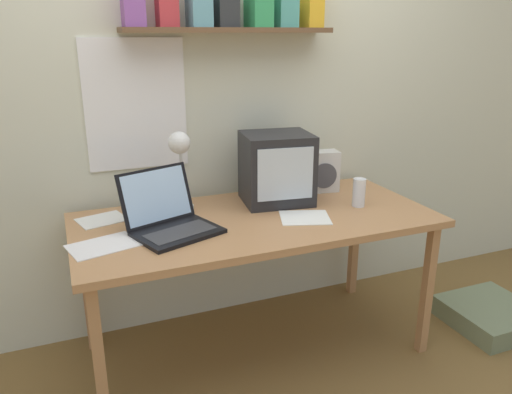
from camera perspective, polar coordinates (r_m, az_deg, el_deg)
ground_plane at (r=2.76m, az=0.00°, el=-16.88°), size 12.00×12.00×0.00m
back_wall at (r=2.72m, az=-3.90°, el=12.40°), size 5.60×0.24×2.60m
corner_desk at (r=2.43m, az=0.00°, el=-3.52°), size 1.72×0.80×0.74m
crt_monitor at (r=2.57m, az=2.38°, el=3.30°), size 0.38×0.34×0.36m
laptop at (r=2.26m, az=-9.98°, el=-2.17°), size 0.44×0.43×0.26m
desk_lamp at (r=2.41m, az=-8.69°, el=5.06°), size 0.13×0.17×0.40m
juice_glass at (r=2.59m, az=11.67°, el=0.35°), size 0.06×0.06×0.15m
space_heater at (r=2.79m, az=7.46°, el=2.92°), size 0.20×0.13×0.23m
printed_handout at (r=2.40m, az=5.61°, el=-2.36°), size 0.29×0.26×0.00m
loose_paper_near_monitor at (r=2.18m, az=-17.07°, el=-5.33°), size 0.31×0.25×0.00m
open_notebook at (r=2.47m, az=-17.21°, el=-2.50°), size 0.25×0.22×0.00m
floor_cushion at (r=3.21m, az=25.23°, el=-12.10°), size 0.46×0.46×0.12m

